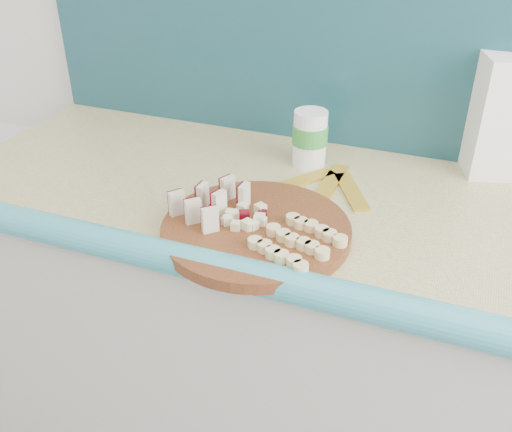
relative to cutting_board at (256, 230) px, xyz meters
name	(u,v)px	position (x,y,z in m)	size (l,w,h in m)	color
kitchen_counter	(428,390)	(0.36, 0.18, -0.46)	(2.20, 0.63, 0.91)	beige
backsplash	(497,54)	(0.36, 0.47, 0.24)	(2.20, 0.02, 0.50)	teal
cutting_board	(256,230)	(0.00, 0.00, 0.00)	(0.35, 0.35, 0.02)	#4C2610
apple_wedges	(210,202)	(-0.10, 0.01, 0.03)	(0.13, 0.15, 0.05)	beige
apple_chunks	(247,217)	(-0.02, 0.01, 0.02)	(0.06, 0.06, 0.02)	beige
banana_slices	(297,241)	(0.09, -0.03, 0.02)	(0.16, 0.16, 0.02)	beige
flour_bag	(510,117)	(0.41, 0.44, 0.12)	(0.15, 0.11, 0.26)	white
canister	(310,137)	(0.01, 0.32, 0.06)	(0.08, 0.08, 0.13)	white
banana_peel	(328,184)	(0.07, 0.24, -0.01)	(0.23, 0.19, 0.01)	gold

